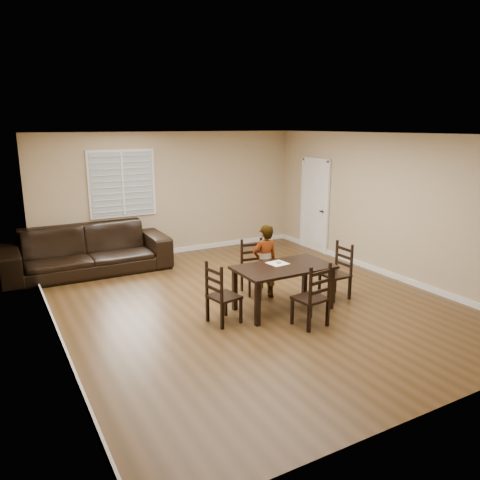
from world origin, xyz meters
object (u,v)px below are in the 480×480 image
object	(u,v)px
chair_right	(340,272)
donut	(279,262)
dining_table	(284,272)
child	(265,262)
chair_far	(316,299)
chair_near	(253,268)
chair_left	(218,297)
sofa	(87,250)

from	to	relation	value
chair_right	donut	size ratio (longest dim) A/B	10.16
dining_table	child	bearing A→B (deg)	90.00
chair_far	donut	bearing A→B (deg)	-97.25
chair_far	donut	xyz separation A→B (m)	(0.00, 0.98, 0.30)
chair_near	dining_table	bearing A→B (deg)	-83.65
chair_far	chair_left	size ratio (longest dim) A/B	1.03
child	sofa	size ratio (longest dim) A/B	0.40
chair_near	child	world-z (taller)	child
chair_near	donut	distance (m)	0.85
chair_far	child	world-z (taller)	child
chair_left	donut	world-z (taller)	chair_left
chair_far	donut	size ratio (longest dim) A/B	10.32
chair_far	donut	distance (m)	1.02
chair_near	chair_right	size ratio (longest dim) A/B	0.99
donut	chair_far	bearing A→B (deg)	-90.28
chair_left	donut	distance (m)	1.23
dining_table	chair_far	size ratio (longest dim) A/B	1.58
chair_far	dining_table	bearing A→B (deg)	-95.97
dining_table	donut	size ratio (longest dim) A/B	16.36
donut	sofa	distance (m)	4.01
chair_left	donut	xyz separation A→B (m)	(1.17, 0.19, 0.31)
chair_left	child	size ratio (longest dim) A/B	0.74
child	chair_right	bearing A→B (deg)	154.62
chair_right	sofa	world-z (taller)	chair_right
chair_near	chair_right	bearing A→B (deg)	-32.96
dining_table	sofa	bearing A→B (deg)	123.67
chair_near	chair_left	bearing A→B (deg)	-132.70
dining_table	chair_right	bearing A→B (deg)	0.06
child	donut	xyz separation A→B (m)	(0.02, -0.38, 0.10)
chair_left	chair_right	size ratio (longest dim) A/B	0.99
chair_near	child	size ratio (longest dim) A/B	0.74
chair_near	sofa	world-z (taller)	chair_near
dining_table	chair_near	bearing A→B (deg)	89.16
chair_near	chair_far	world-z (taller)	chair_far
child	chair_near	bearing A→B (deg)	-91.96
chair_far	chair_left	distance (m)	1.41
chair_near	donut	bearing A→B (deg)	-82.47
chair_right	child	distance (m)	1.29
donut	sofa	xyz separation A→B (m)	(-2.31, 3.27, -0.28)
donut	sofa	size ratio (longest dim) A/B	0.03
chair_near	chair_left	distance (m)	1.53
chair_far	child	size ratio (longest dim) A/B	0.76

